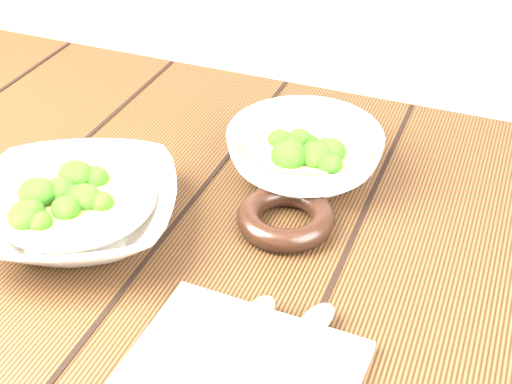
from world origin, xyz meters
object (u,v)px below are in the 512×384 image
at_px(soup_bowl_front, 77,209).
at_px(soup_bowl_back, 304,152).
at_px(table, 191,309).
at_px(napkin, 239,376).
at_px(trivet, 286,217).

relative_size(soup_bowl_front, soup_bowl_back, 1.43).
height_order(table, napkin, napkin).
distance_m(table, soup_bowl_front, 0.19).
height_order(soup_bowl_front, soup_bowl_back, soup_bowl_back).
bearing_deg(soup_bowl_back, table, -117.44).
distance_m(table, soup_bowl_back, 0.24).
height_order(trivet, napkin, trivet).
height_order(table, soup_bowl_front, soup_bowl_front).
distance_m(soup_bowl_back, napkin, 0.34).
height_order(soup_bowl_front, napkin, soup_bowl_front).
xyz_separation_m(table, napkin, (0.14, -0.17, 0.13)).
distance_m(soup_bowl_front, soup_bowl_back, 0.29).
bearing_deg(napkin, soup_bowl_back, 100.60).
xyz_separation_m(soup_bowl_back, trivet, (0.02, -0.11, -0.02)).
bearing_deg(soup_bowl_back, napkin, -81.37).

